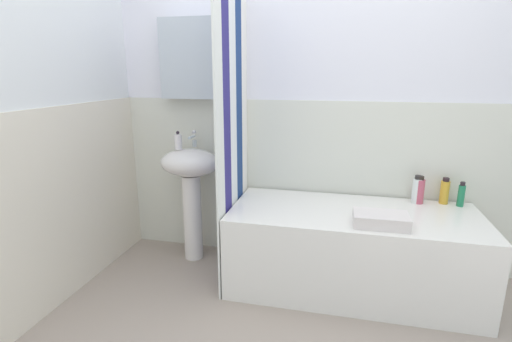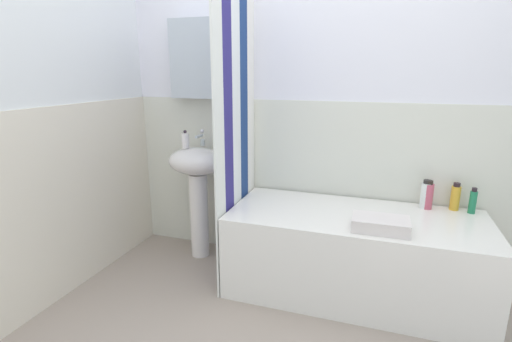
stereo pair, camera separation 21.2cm
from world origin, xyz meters
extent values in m
cube|color=white|center=(0.00, 1.27, 1.20)|extent=(3.60, 0.05, 2.40)
cube|color=silver|center=(0.00, 1.24, 0.60)|extent=(3.60, 0.02, 1.20)
cube|color=silver|center=(-0.96, 1.18, 1.48)|extent=(0.48, 0.12, 0.56)
cube|color=white|center=(-1.57, 0.34, 1.20)|extent=(0.05, 1.81, 2.40)
cube|color=silver|center=(-1.54, 0.34, 0.60)|extent=(0.02, 1.81, 1.20)
cylinder|color=white|center=(-0.96, 1.03, 0.33)|extent=(0.14, 0.14, 0.65)
ellipsoid|color=white|center=(-0.96, 1.03, 0.75)|extent=(0.44, 0.34, 0.20)
cylinder|color=silver|center=(-0.96, 1.13, 0.88)|extent=(0.03, 0.03, 0.05)
cylinder|color=silver|center=(-0.96, 1.08, 0.93)|extent=(0.02, 0.10, 0.02)
sphere|color=silver|center=(-0.96, 1.13, 0.96)|extent=(0.03, 0.03, 0.03)
cylinder|color=white|center=(-1.04, 1.00, 0.91)|extent=(0.05, 0.05, 0.11)
sphere|color=#261D28|center=(-1.04, 1.00, 0.98)|extent=(0.02, 0.02, 0.02)
cube|color=white|center=(0.21, 0.87, 0.27)|extent=(1.56, 0.69, 0.53)
cube|color=white|center=(-0.59, 0.60, 1.00)|extent=(0.01, 0.14, 2.00)
cube|color=navy|center=(-0.59, 0.74, 1.00)|extent=(0.01, 0.14, 2.00)
cube|color=white|center=(-0.59, 0.87, 1.00)|extent=(0.01, 0.14, 2.00)
cube|color=navy|center=(-0.59, 1.01, 1.00)|extent=(0.01, 0.14, 2.00)
cube|color=white|center=(-0.59, 1.15, 1.00)|extent=(0.01, 0.14, 2.00)
cylinder|color=#217B50|center=(0.89, 1.14, 0.61)|extent=(0.04, 0.04, 0.14)
cylinder|color=#2B2228|center=(0.89, 1.14, 0.69)|extent=(0.03, 0.03, 0.02)
cylinder|color=gold|center=(0.80, 1.17, 0.61)|extent=(0.06, 0.06, 0.16)
cylinder|color=#2C1D22|center=(0.80, 1.17, 0.70)|extent=(0.04, 0.04, 0.02)
cylinder|color=#C45269|center=(0.63, 1.14, 0.62)|extent=(0.07, 0.07, 0.16)
cylinder|color=#2C241E|center=(0.63, 1.14, 0.71)|extent=(0.05, 0.05, 0.02)
cylinder|color=white|center=(0.62, 1.14, 0.62)|extent=(0.06, 0.06, 0.17)
cylinder|color=#2A2726|center=(0.62, 1.14, 0.71)|extent=(0.04, 0.04, 0.02)
cube|color=silver|center=(0.35, 0.67, 0.57)|extent=(0.31, 0.20, 0.07)
camera|label=1|loc=(0.12, -1.48, 1.40)|focal=26.71mm
camera|label=2|loc=(0.32, -1.43, 1.40)|focal=26.71mm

